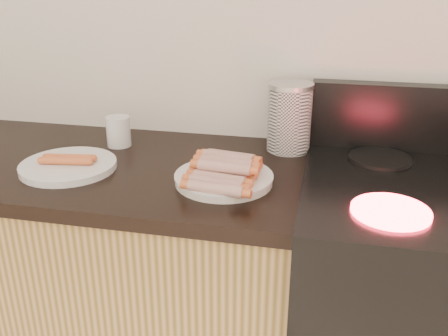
% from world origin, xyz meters
% --- Properties ---
extents(wall_back, '(4.00, 0.04, 2.60)m').
position_xyz_m(wall_back, '(0.00, 2.00, 1.30)').
color(wall_back, silver).
rests_on(wall_back, ground).
extents(stove, '(0.76, 0.65, 0.91)m').
position_xyz_m(stove, '(0.78, 1.68, 0.46)').
color(stove, black).
rests_on(stove, floor).
extents(stove_panel, '(0.76, 0.06, 0.20)m').
position_xyz_m(stove_panel, '(0.78, 1.96, 1.01)').
color(stove_panel, black).
rests_on(stove_panel, stove).
extents(burner_near_left, '(0.18, 0.18, 0.01)m').
position_xyz_m(burner_near_left, '(0.61, 1.51, 0.92)').
color(burner_near_left, '#FF1E2D').
rests_on(burner_near_left, stove).
extents(burner_far_left, '(0.18, 0.18, 0.01)m').
position_xyz_m(burner_far_left, '(0.61, 1.84, 0.92)').
color(burner_far_left, black).
rests_on(burner_far_left, stove).
extents(main_plate, '(0.30, 0.30, 0.02)m').
position_xyz_m(main_plate, '(0.20, 1.62, 0.91)').
color(main_plate, white).
rests_on(main_plate, counter_slab).
extents(side_plate, '(0.33, 0.33, 0.02)m').
position_xyz_m(side_plate, '(-0.25, 1.61, 0.91)').
color(side_plate, white).
rests_on(side_plate, counter_slab).
extents(hotdog_pile, '(0.14, 0.28, 0.06)m').
position_xyz_m(hotdog_pile, '(0.20, 1.62, 0.94)').
color(hotdog_pile, '#A04736').
rests_on(hotdog_pile, main_plate).
extents(plain_sausages, '(0.14, 0.07, 0.02)m').
position_xyz_m(plain_sausages, '(-0.25, 1.61, 0.93)').
color(plain_sausages, '#BC5E32').
rests_on(plain_sausages, side_plate).
extents(canister, '(0.14, 0.14, 0.21)m').
position_xyz_m(canister, '(0.34, 1.90, 1.01)').
color(canister, silver).
rests_on(canister, counter_slab).
extents(mug, '(0.08, 0.08, 0.09)m').
position_xyz_m(mug, '(-0.19, 1.83, 0.95)').
color(mug, silver).
rests_on(mug, counter_slab).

